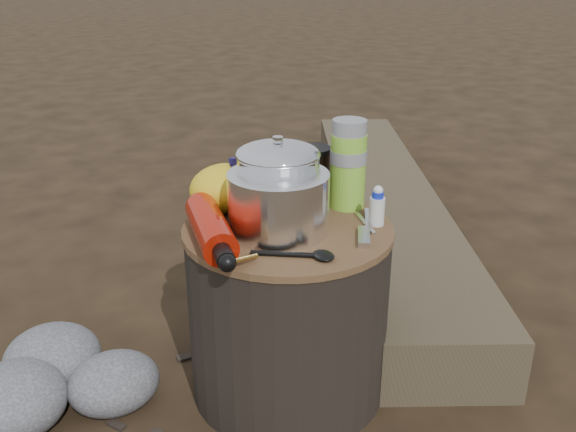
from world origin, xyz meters
name	(u,v)px	position (x,y,z in m)	size (l,w,h in m)	color
ground	(288,384)	(0.00, 0.00, 0.00)	(60.00, 60.00, 0.00)	black
stump	(288,310)	(0.00, 0.00, 0.23)	(0.49, 0.49, 0.45)	black
log_main	(385,209)	(0.80, 0.71, 0.09)	(0.36, 2.16, 0.18)	#3F3525
log_small	(328,197)	(0.72, 1.02, 0.05)	(0.22, 1.18, 0.10)	#3F3525
foil_windscreen	(278,203)	(-0.03, -0.01, 0.52)	(0.23, 0.23, 0.14)	white
camping_pot	(278,181)	(0.00, 0.05, 0.55)	(0.19, 0.19, 0.19)	silver
fuel_bottle	(211,228)	(-0.19, -0.01, 0.49)	(0.08, 0.32, 0.08)	#AD1607
thermos	(348,165)	(0.19, 0.05, 0.56)	(0.09, 0.09, 0.22)	#7BB82F
travel_mug	(313,173)	(0.15, 0.15, 0.52)	(0.09, 0.09, 0.13)	black
stuff_sack	(225,188)	(-0.09, 0.16, 0.51)	(0.18, 0.14, 0.12)	gold
food_pouch	(251,181)	(-0.03, 0.15, 0.52)	(0.11, 0.02, 0.14)	#120E4E
multitool	(364,237)	(0.12, -0.14, 0.46)	(0.03, 0.09, 0.01)	silver
pot_grabber	(365,222)	(0.17, -0.07, 0.46)	(0.03, 0.13, 0.01)	silver
spork	(286,254)	(-0.08, -0.14, 0.46)	(0.04, 0.17, 0.01)	black
squeeze_bottle	(377,208)	(0.19, -0.08, 0.50)	(0.04, 0.04, 0.09)	silver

